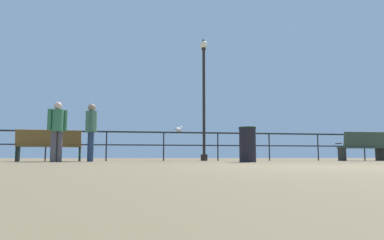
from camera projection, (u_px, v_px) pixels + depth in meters
The scene contains 9 objects.
ground_plane at pixel (347, 167), 4.78m from camera, with size 60.00×60.00×0.00m, color brown.
pier_railing at pixel (218, 140), 11.96m from camera, with size 18.77×0.05×0.98m.
bench_far_left at pixel (49, 144), 10.16m from camera, with size 1.83×0.75×0.92m.
bench_near_left at pixel (362, 145), 11.90m from camera, with size 1.52×0.70×0.98m.
lamppost_center at pixel (204, 93), 12.27m from camera, with size 0.27×0.27×4.39m.
person_by_bench at pixel (57, 127), 9.01m from camera, with size 0.46×0.30×1.57m.
person_at_railing at pixel (91, 128), 9.85m from camera, with size 0.32×0.52×1.65m.
seagull_on_rail at pixel (179, 129), 11.78m from camera, with size 0.35×0.32×0.20m.
trash_bin at pixel (248, 144), 8.80m from camera, with size 0.44×0.44×0.89m.
Camera 1 is at (-2.94, -4.38, 0.14)m, focal length 32.43 mm.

